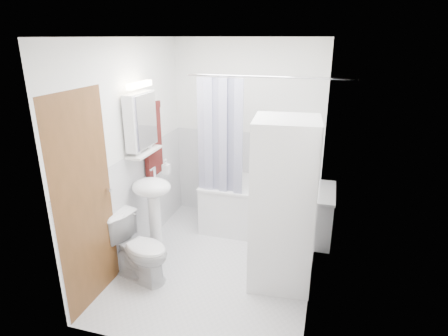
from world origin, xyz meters
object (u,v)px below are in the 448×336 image
(bathtub, at_px, (267,205))
(washer_dryer, at_px, (282,205))
(sink, at_px, (153,200))
(toilet, at_px, (139,248))

(bathtub, distance_m, washer_dryer, 1.18)
(sink, height_order, washer_dryer, washer_dryer)
(washer_dryer, distance_m, toilet, 1.53)
(bathtub, xyz_separation_m, sink, (-1.12, -0.96, 0.36))
(sink, distance_m, toilet, 0.56)
(bathtub, height_order, sink, sink)
(sink, bearing_deg, toilet, -85.43)
(toilet, bearing_deg, bathtub, -21.87)
(sink, distance_m, washer_dryer, 1.44)
(sink, relative_size, washer_dryer, 0.61)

